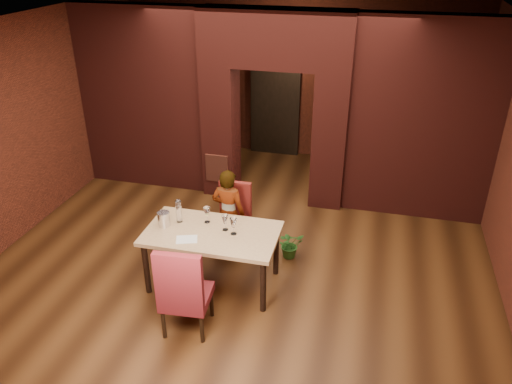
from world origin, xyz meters
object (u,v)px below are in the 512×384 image
at_px(person_seated, 228,213).
at_px(wine_bucket, 164,219).
at_px(chair_far, 232,220).
at_px(wine_glass_b, 225,223).
at_px(chair_near, 186,286).
at_px(dining_table, 213,258).
at_px(water_bottle, 179,211).
at_px(wine_glass_c, 233,226).
at_px(potted_plant, 290,244).
at_px(wine_glass_a, 207,215).

distance_m(person_seated, wine_bucket, 1.01).
xyz_separation_m(chair_far, wine_glass_b, (0.13, -0.71, 0.39)).
bearing_deg(chair_far, chair_near, -91.35).
xyz_separation_m(dining_table, water_bottle, (-0.50, 0.14, 0.57)).
relative_size(person_seated, wine_glass_c, 5.84).
distance_m(dining_table, wine_glass_c, 0.59).
height_order(person_seated, wine_glass_b, person_seated).
relative_size(person_seated, wine_bucket, 6.85).
height_order(water_bottle, potted_plant, water_bottle).
bearing_deg(chair_near, potted_plant, -122.24).
bearing_deg(potted_plant, water_bottle, -152.41).
distance_m(dining_table, potted_plant, 1.24).
bearing_deg(wine_bucket, dining_table, 0.48).
bearing_deg(wine_bucket, chair_near, -54.29).
xyz_separation_m(chair_far, wine_bucket, (-0.67, -0.81, 0.38)).
bearing_deg(person_seated, wine_glass_c, 116.93).
height_order(dining_table, wine_glass_c, wine_glass_c).
xyz_separation_m(dining_table, wine_glass_b, (0.16, 0.09, 0.51)).
xyz_separation_m(wine_glass_b, potted_plant, (0.72, 0.77, -0.71)).
xyz_separation_m(chair_far, wine_glass_c, (0.27, -0.78, 0.40)).
height_order(chair_near, potted_plant, chair_near).
bearing_deg(wine_bucket, potted_plant, 29.39).
distance_m(chair_far, wine_glass_b, 0.83).
height_order(person_seated, wine_bucket, person_seated).
relative_size(wine_glass_c, wine_bucket, 1.17).
xyz_separation_m(chair_far, chair_near, (-0.04, -1.68, 0.07)).
xyz_separation_m(wine_glass_a, potted_plant, (1.01, 0.65, -0.71)).
height_order(wine_glass_b, potted_plant, wine_glass_b).
xyz_separation_m(person_seated, wine_glass_c, (0.29, -0.72, 0.25)).
xyz_separation_m(person_seated, wine_glass_a, (-0.13, -0.53, 0.24)).
bearing_deg(potted_plant, wine_glass_b, -133.20).
height_order(chair_near, wine_bucket, chair_near).
bearing_deg(potted_plant, wine_bucket, -150.61).
bearing_deg(wine_glass_a, wine_glass_b, -23.32).
height_order(wine_bucket, water_bottle, water_bottle).
xyz_separation_m(dining_table, wine_bucket, (-0.65, -0.01, 0.50)).
bearing_deg(chair_far, wine_glass_c, -71.16).
xyz_separation_m(person_seated, water_bottle, (-0.49, -0.60, 0.30)).
xyz_separation_m(chair_near, water_bottle, (-0.48, 1.02, 0.37)).
bearing_deg(chair_near, wine_glass_c, -113.74).
relative_size(wine_glass_b, potted_plant, 0.53).
relative_size(wine_glass_b, water_bottle, 0.66).
xyz_separation_m(wine_glass_b, wine_glass_c, (0.13, -0.07, 0.01)).
height_order(person_seated, potted_plant, person_seated).
distance_m(wine_glass_c, potted_plant, 1.25).
bearing_deg(dining_table, chair_near, -91.83).
relative_size(chair_near, wine_glass_a, 5.35).
bearing_deg(wine_glass_c, chair_far, 108.76).
xyz_separation_m(dining_table, person_seated, (-0.01, 0.74, 0.27)).
height_order(dining_table, water_bottle, water_bottle).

